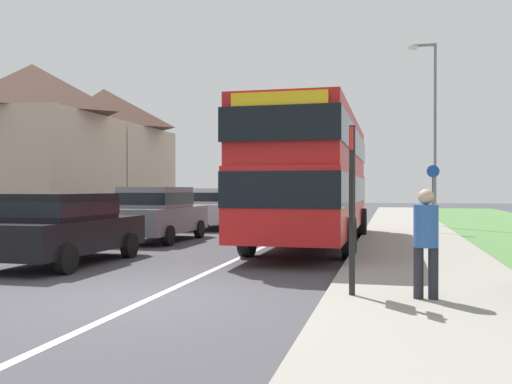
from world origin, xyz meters
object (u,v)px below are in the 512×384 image
(pedestrian_at_stop, at_px, (426,238))
(bus_stop_sign, at_px, (352,198))
(double_decker_bus, at_px, (313,173))
(parked_car_grey, at_px, (158,212))
(parked_car_black, at_px, (63,225))
(cycle_route_sign, at_px, (433,196))
(street_lamp_mid, at_px, (433,123))
(parked_car_silver, at_px, (214,207))

(pedestrian_at_stop, bearing_deg, bus_stop_sign, 176.33)
(double_decker_bus, bearing_deg, parked_car_grey, 176.47)
(double_decker_bus, bearing_deg, bus_stop_sign, -78.26)
(parked_car_black, relative_size, bus_stop_sign, 1.68)
(pedestrian_at_stop, height_order, cycle_route_sign, cycle_route_sign)
(pedestrian_at_stop, height_order, street_lamp_mid, street_lamp_mid)
(street_lamp_mid, bearing_deg, pedestrian_at_stop, -94.36)
(pedestrian_at_stop, bearing_deg, parked_car_silver, 118.57)
(double_decker_bus, height_order, street_lamp_mid, street_lamp_mid)
(parked_car_grey, bearing_deg, bus_stop_sign, -51.12)
(double_decker_bus, distance_m, parked_car_silver, 8.02)
(parked_car_silver, bearing_deg, parked_car_black, -89.16)
(parked_car_silver, relative_size, street_lamp_mid, 0.59)
(parked_car_silver, xyz_separation_m, cycle_route_sign, (8.70, -1.61, 0.50))
(cycle_route_sign, height_order, street_lamp_mid, street_lamp_mid)
(double_decker_bus, height_order, parked_car_grey, double_decker_bus)
(parked_car_black, relative_size, cycle_route_sign, 1.73)
(double_decker_bus, height_order, pedestrian_at_stop, double_decker_bus)
(bus_stop_sign, bearing_deg, parked_car_black, 157.45)
(parked_car_silver, xyz_separation_m, bus_stop_sign, (6.67, -14.08, 0.61))
(parked_car_grey, bearing_deg, double_decker_bus, -3.53)
(pedestrian_at_stop, bearing_deg, parked_car_black, 159.84)
(cycle_route_sign, bearing_deg, pedestrian_at_stop, -94.53)
(parked_car_silver, height_order, cycle_route_sign, cycle_route_sign)
(pedestrian_at_stop, relative_size, street_lamp_mid, 0.22)
(street_lamp_mid, bearing_deg, cycle_route_sign, -93.76)
(cycle_route_sign, bearing_deg, double_decker_bus, -129.12)
(street_lamp_mid, bearing_deg, double_decker_bus, -115.68)
(parked_car_grey, bearing_deg, parked_car_black, -88.40)
(parked_car_black, height_order, bus_stop_sign, bus_stop_sign)
(parked_car_silver, bearing_deg, bus_stop_sign, -64.65)
(double_decker_bus, xyz_separation_m, parked_car_grey, (-5.01, 0.31, -1.20))
(bus_stop_sign, relative_size, cycle_route_sign, 1.03)
(parked_car_black, distance_m, cycle_route_sign, 12.98)
(parked_car_black, bearing_deg, bus_stop_sign, -22.55)
(parked_car_grey, height_order, street_lamp_mid, street_lamp_mid)
(parked_car_black, relative_size, parked_car_grey, 1.00)
(double_decker_bus, relative_size, parked_car_black, 2.40)
(parked_car_grey, distance_m, parked_car_silver, 5.82)
(double_decker_bus, relative_size, cycle_route_sign, 4.14)
(parked_car_black, xyz_separation_m, bus_stop_sign, (6.50, -2.70, 0.67))
(double_decker_bus, relative_size, parked_car_silver, 2.29)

